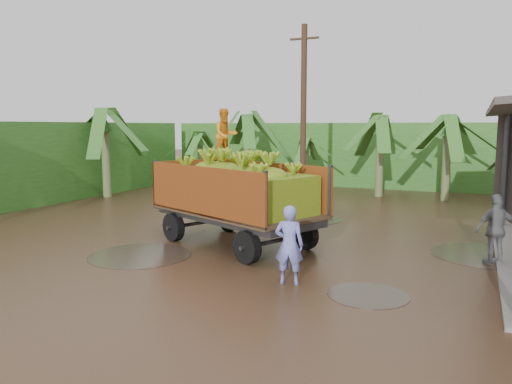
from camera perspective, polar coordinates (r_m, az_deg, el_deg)
ground at (r=14.11m, az=4.97°, el=-6.51°), size 100.00×100.00×0.00m
hedge_north at (r=29.70m, az=11.43°, el=4.27°), size 22.00×3.00×3.60m
hedge_west at (r=25.09m, az=-23.44°, el=3.23°), size 3.00×18.00×3.60m
banana_trailer at (r=14.26m, az=-2.28°, el=-0.08°), size 6.95×4.29×3.95m
man_blue at (r=10.86m, az=3.81°, el=-6.04°), size 0.69×0.51×1.74m
man_grey at (r=13.70m, az=25.74°, el=-3.87°), size 1.12×0.89×1.77m
utility_pole at (r=20.55m, az=5.44°, el=8.50°), size 1.20×0.24×7.43m
banana_plants at (r=22.47m, az=0.66°, el=3.77°), size 24.00×20.56×4.31m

